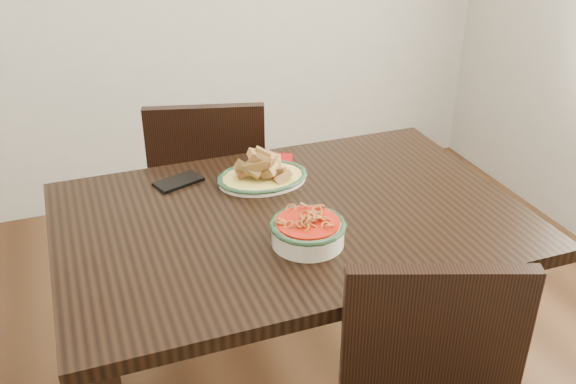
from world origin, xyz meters
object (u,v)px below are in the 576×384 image
object	(u,v)px
fish_plate	(262,168)
noodle_bowl	(308,229)
dining_table	(290,239)
chair_far	(210,191)
smartphone	(179,182)

from	to	relation	value
fish_plate	noodle_bowl	distance (m)	0.38
dining_table	noodle_bowl	world-z (taller)	noodle_bowl
chair_far	noodle_bowl	xyz separation A→B (m)	(0.07, -0.83, 0.29)
dining_table	chair_far	size ratio (longest dim) A/B	1.48
smartphone	dining_table	bearing A→B (deg)	-68.90
dining_table	chair_far	xyz separation A→B (m)	(-0.08, 0.67, -0.16)
smartphone	chair_far	bearing A→B (deg)	44.13
dining_table	fish_plate	size ratio (longest dim) A/B	4.71
chair_far	fish_plate	xyz separation A→B (m)	(0.07, -0.45, 0.30)
dining_table	noodle_bowl	bearing A→B (deg)	-94.01
fish_plate	smartphone	world-z (taller)	fish_plate
chair_far	fish_plate	distance (m)	0.54
fish_plate	smartphone	xyz separation A→B (m)	(-0.25, 0.08, -0.04)
fish_plate	chair_far	bearing A→B (deg)	98.95
fish_plate	noodle_bowl	bearing A→B (deg)	-90.06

